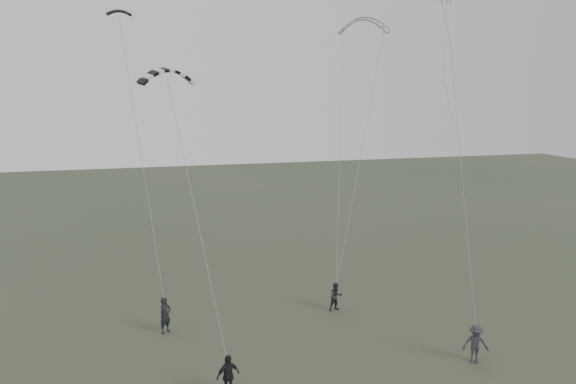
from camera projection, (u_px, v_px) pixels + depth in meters
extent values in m
plane|color=#38422E|center=(299.00, 368.00, 25.42)|extent=(140.00, 140.00, 0.00)
imported|color=black|center=(165.00, 315.00, 29.00)|extent=(0.83, 0.79, 1.91)
imported|color=#222227|center=(336.00, 297.00, 31.96)|extent=(0.88, 0.74, 1.62)
imported|color=black|center=(228.00, 376.00, 22.99)|extent=(1.14, 0.78, 1.80)
imported|color=#2E2D33|center=(476.00, 344.00, 25.81)|extent=(1.35, 1.05, 1.84)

